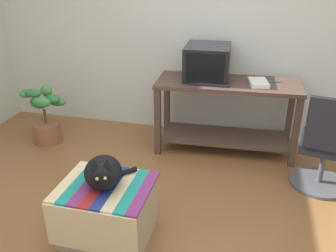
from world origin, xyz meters
TOP-DOWN VIEW (x-y plane):
  - ground_plane at (0.00, 0.00)m, footprint 14.00×14.00m
  - back_wall at (0.00, 2.05)m, footprint 8.00×0.10m
  - desk at (0.44, 1.60)m, footprint 1.46×0.65m
  - tv_monitor at (0.21, 1.67)m, footprint 0.47×0.54m
  - keyboard at (0.27, 1.46)m, footprint 0.40×0.15m
  - book at (0.73, 1.57)m, footprint 0.22×0.30m
  - ottoman_with_blanket at (-0.24, 0.02)m, footprint 0.65×0.55m
  - cat at (-0.24, 0.02)m, footprint 0.36×0.44m
  - potted_plant at (-1.50, 1.28)m, footprint 0.43×0.36m
  - office_chair at (1.35, 1.06)m, footprint 0.52×0.52m
  - pen at (0.90, 1.69)m, footprint 0.13×0.05m

SIDE VIEW (x-z plane):
  - ground_plane at x=0.00m, z-range 0.00..0.00m
  - ottoman_with_blanket at x=-0.24m, z-range 0.00..0.43m
  - potted_plant at x=-1.50m, z-range -0.03..0.61m
  - office_chair at x=1.35m, z-range -0.06..0.83m
  - desk at x=0.44m, z-range 0.14..0.89m
  - cat at x=-0.24m, z-range 0.40..0.68m
  - pen at x=0.90m, z-range 0.76..0.77m
  - keyboard at x=0.27m, z-range 0.76..0.78m
  - book at x=0.73m, z-range 0.76..0.80m
  - tv_monitor at x=0.21m, z-range 0.75..1.09m
  - back_wall at x=0.00m, z-range 0.00..2.60m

